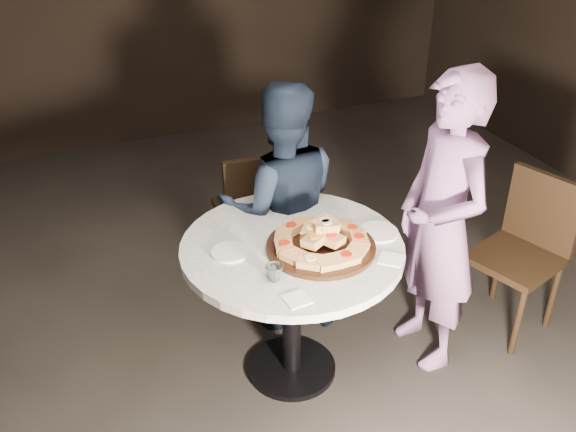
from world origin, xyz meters
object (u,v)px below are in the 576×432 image
(table, at_px, (292,270))
(chair_far, at_px, (255,208))
(diner_navy, at_px, (281,208))
(water_glass, at_px, (274,273))
(chair_right, at_px, (526,243))
(diner_teal, at_px, (441,225))
(focaccia_pile, at_px, (322,238))
(serving_board, at_px, (321,247))

(table, height_order, chair_far, chair_far)
(table, distance_m, diner_navy, 0.50)
(water_glass, height_order, chair_far, chair_far)
(chair_far, height_order, chair_right, chair_far)
(table, relative_size, diner_teal, 0.86)
(focaccia_pile, height_order, chair_far, focaccia_pile)
(diner_navy, bearing_deg, water_glass, 79.99)
(table, xyz_separation_m, diner_navy, (0.14, 0.47, 0.07))
(water_glass, distance_m, diner_navy, 0.78)
(table, bearing_deg, chair_right, -4.29)
(serving_board, height_order, chair_right, chair_right)
(diner_navy, bearing_deg, serving_board, 101.71)
(chair_right, bearing_deg, focaccia_pile, -108.37)
(chair_right, xyz_separation_m, diner_navy, (-1.25, 0.58, 0.20))
(serving_board, xyz_separation_m, focaccia_pile, (0.00, 0.00, 0.05))
(diner_teal, bearing_deg, table, -98.29)
(chair_far, relative_size, diner_navy, 0.63)
(water_glass, bearing_deg, diner_navy, 65.45)
(focaccia_pile, relative_size, diner_navy, 0.32)
(water_glass, bearing_deg, table, 51.24)
(diner_navy, bearing_deg, table, 88.43)
(water_glass, bearing_deg, serving_board, 25.49)
(diner_navy, bearing_deg, chair_right, 169.76)
(diner_navy, bearing_deg, diner_teal, 150.25)
(water_glass, xyz_separation_m, diner_navy, (0.32, 0.70, -0.12))
(chair_right, bearing_deg, water_glass, -103.08)
(chair_right, bearing_deg, table, -111.94)
(chair_right, height_order, diner_navy, diner_navy)
(table, relative_size, diner_navy, 0.96)
(focaccia_pile, bearing_deg, serving_board, -151.08)
(focaccia_pile, bearing_deg, diner_teal, -3.96)
(serving_board, relative_size, diner_navy, 0.36)
(chair_far, bearing_deg, chair_right, 147.59)
(serving_board, bearing_deg, chair_far, 88.84)
(serving_board, distance_m, diner_navy, 0.57)
(water_glass, height_order, diner_navy, diner_navy)
(chair_right, xyz_separation_m, diner_teal, (-0.63, -0.03, 0.28))
(chair_far, xyz_separation_m, diner_navy, (0.01, -0.39, 0.20))
(table, xyz_separation_m, serving_board, (0.11, -0.09, 0.16))
(chair_far, height_order, diner_teal, diner_teal)
(focaccia_pile, distance_m, diner_teal, 0.65)
(focaccia_pile, distance_m, water_glass, 0.33)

